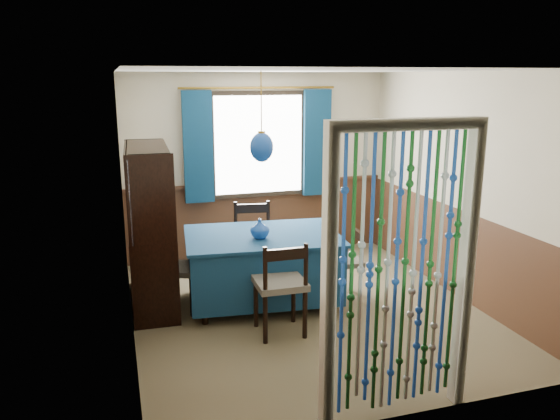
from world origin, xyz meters
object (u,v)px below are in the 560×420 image
object	(u,v)px
chair_far	(253,241)
chair_left	(177,269)
sideboard	(152,251)
vase_table	(260,229)
pendant_lamp	(262,147)
vase_sideboard	(153,212)
chair_near	(281,285)
dining_table	(263,264)
chair_right	(346,261)
bowl_shelf	(156,200)

from	to	relation	value
chair_far	chair_left	size ratio (longest dim) A/B	1.13
sideboard	vase_table	world-z (taller)	sideboard
chair_far	pendant_lamp	world-z (taller)	pendant_lamp
vase_sideboard	chair_far	bearing A→B (deg)	0.42
chair_near	chair_left	size ratio (longest dim) A/B	1.11
chair_near	chair_left	xyz separation A→B (m)	(-0.89, 0.87, -0.05)
dining_table	vase_sideboard	xyz separation A→B (m)	(-1.09, 0.65, 0.50)
chair_right	pendant_lamp	bearing A→B (deg)	89.54
chair_far	pendant_lamp	distance (m)	1.39
sideboard	vase_sideboard	xyz separation A→B (m)	(0.06, 0.29, 0.35)
chair_far	bowl_shelf	size ratio (longest dim) A/B	5.07
vase_table	chair_right	bearing A→B (deg)	0.88
chair_near	sideboard	bearing A→B (deg)	135.75
chair_far	vase_table	bearing A→B (deg)	90.15
vase_sideboard	vase_table	bearing A→B (deg)	-36.97
dining_table	chair_far	distance (m)	0.67
chair_near	chair_right	bearing A→B (deg)	35.10
dining_table	chair_near	world-z (taller)	chair_near
chair_left	bowl_shelf	distance (m)	0.78
bowl_shelf	vase_sideboard	distance (m)	0.61
dining_table	chair_right	distance (m)	0.95
chair_far	chair_right	xyz separation A→B (m)	(0.87, -0.77, -0.08)
chair_near	bowl_shelf	bearing A→B (deg)	141.71
bowl_shelf	vase_sideboard	world-z (taller)	bowl_shelf
sideboard	dining_table	bearing A→B (deg)	-15.46
chair_right	vase_table	bearing A→B (deg)	96.98
chair_right	bowl_shelf	size ratio (longest dim) A/B	4.20
sideboard	bowl_shelf	xyz separation A→B (m)	(0.06, -0.26, 0.61)
sideboard	chair_far	bearing A→B (deg)	15.84
pendant_lamp	bowl_shelf	size ratio (longest dim) A/B	4.82
chair_far	vase_sideboard	world-z (taller)	vase_sideboard
dining_table	vase_table	distance (m)	0.45
dining_table	chair_near	bearing A→B (deg)	-86.01
chair_left	vase_sideboard	xyz separation A→B (m)	(-0.17, 0.54, 0.50)
chair_far	pendant_lamp	size ratio (longest dim) A/B	1.05
chair_near	pendant_lamp	world-z (taller)	pendant_lamp
chair_left	sideboard	size ratio (longest dim) A/B	0.49
sideboard	pendant_lamp	size ratio (longest dim) A/B	1.89
chair_right	sideboard	world-z (taller)	sideboard
chair_right	sideboard	xyz separation A→B (m)	(-2.09, 0.47, 0.18)
chair_near	sideboard	world-z (taller)	sideboard
sideboard	vase_sideboard	bearing A→B (deg)	80.36
chair_near	bowl_shelf	size ratio (longest dim) A/B	4.98
vase_sideboard	bowl_shelf	bearing A→B (deg)	-90.00
vase_sideboard	chair_right	bearing A→B (deg)	-20.56
dining_table	vase_sideboard	size ratio (longest dim) A/B	10.05
chair_near	chair_far	xyz separation A→B (m)	(0.09, 1.43, 0.01)
chair_left	vase_table	distance (m)	0.99
vase_table	chair_left	bearing A→B (deg)	164.88
dining_table	bowl_shelf	xyz separation A→B (m)	(-1.09, 0.10, 0.76)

